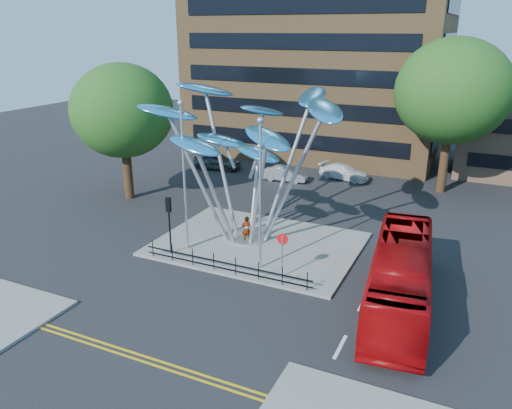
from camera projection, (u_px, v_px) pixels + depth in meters
The scene contains 18 objects.
ground at pixel (226, 292), 25.17m from camera, with size 120.00×120.00×0.00m, color black.
traffic_island at pixel (258, 244), 30.67m from camera, with size 12.00×9.00×0.15m, color slate.
double_yellow_near at pixel (155, 360), 20.05m from camera, with size 40.00×0.12×0.01m, color gold.
double_yellow_far at pixel (151, 364), 19.79m from camera, with size 40.00×0.12×0.01m, color gold.
brick_tower at pixel (322, 3), 49.90m from camera, with size 25.00×15.00×30.00m, color brown.
tree_right at pixel (453, 92), 38.08m from camera, with size 8.80×8.80×12.11m.
tree_left at pixel (122, 111), 37.05m from camera, with size 7.60×7.60×10.32m.
leaf_sculpture at pixel (247, 131), 29.41m from camera, with size 12.72×9.54×9.51m.
street_lamp_left at pixel (184, 164), 28.18m from camera, with size 0.36×0.36×8.80m.
street_lamp_right at pixel (260, 182), 25.84m from camera, with size 0.36×0.36×8.30m.
traffic_light_island at pixel (169, 214), 28.44m from camera, with size 0.28×0.18×3.42m.
no_entry_sign_island at pixel (282, 248), 25.92m from camera, with size 0.60×0.10×2.45m.
pedestrian_railing_front at pixel (225, 265), 26.84m from camera, with size 10.00×0.06×1.00m.
red_bus at pixel (400, 277), 23.51m from camera, with size 2.59×11.06×3.08m, color #9B070A.
pedestrian at pixel (247, 229), 30.46m from camera, with size 0.62×0.41×1.69m, color gray.
parked_car_left at pixel (217, 161), 47.05m from camera, with size 1.81×4.51×1.54m, color #3F4347.
parked_car_mid at pixel (285, 174), 43.43m from camera, with size 1.35×3.88×1.28m, color #AFB1B7.
parked_car_right at pixel (344, 172), 43.95m from camera, with size 1.82×4.47×1.30m, color silver.
Camera 1 is at (10.80, -19.51, 12.58)m, focal length 35.00 mm.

